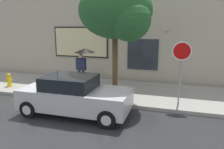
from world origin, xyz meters
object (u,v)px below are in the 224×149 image
object	(u,v)px
pedestrian_with_umbrella	(84,56)
stop_sign	(181,61)
fire_hydrant	(9,80)
parked_car	(74,96)
street_tree	(118,13)

from	to	relation	value
pedestrian_with_umbrella	stop_sign	xyz separation A→B (m)	(4.86, -1.39, 0.18)
fire_hydrant	stop_sign	size ratio (longest dim) A/B	0.27
parked_car	fire_hydrant	distance (m)	5.31
parked_car	pedestrian_with_umbrella	xyz separation A→B (m)	(-1.04, 3.24, 1.07)
parked_car	fire_hydrant	world-z (taller)	parked_car
parked_car	stop_sign	bearing A→B (deg)	25.78
parked_car	street_tree	bearing A→B (deg)	55.96
street_tree	stop_sign	distance (m)	3.22
fire_hydrant	street_tree	world-z (taller)	street_tree
parked_car	pedestrian_with_umbrella	world-z (taller)	pedestrian_with_umbrella
fire_hydrant	pedestrian_with_umbrella	distance (m)	4.24
stop_sign	street_tree	bearing A→B (deg)	-178.79
pedestrian_with_umbrella	street_tree	bearing A→B (deg)	-32.78
parked_car	street_tree	xyz separation A→B (m)	(1.21, 1.79, 3.12)
parked_car	fire_hydrant	xyz separation A→B (m)	(-4.89, 2.06, -0.24)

